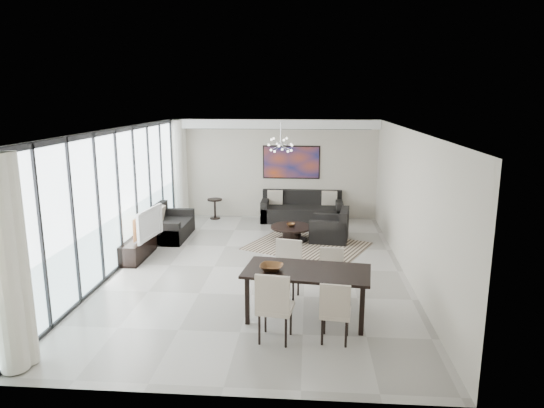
# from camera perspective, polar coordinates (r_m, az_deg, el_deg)

# --- Properties ---
(room_shell) EXTENTS (6.00, 9.00, 2.90)m
(room_shell) POSITION_cam_1_polar(r_m,az_deg,el_deg) (9.88, 1.09, 0.36)
(room_shell) COLOR #A8A39B
(room_shell) RESTS_ON ground
(window_wall) EXTENTS (0.37, 8.95, 2.90)m
(window_wall) POSITION_cam_1_polar(r_m,az_deg,el_deg) (10.59, -17.13, 0.72)
(window_wall) COLOR white
(window_wall) RESTS_ON floor
(soffit) EXTENTS (5.98, 0.40, 0.26)m
(soffit) POSITION_cam_1_polar(r_m,az_deg,el_deg) (14.00, 0.23, 9.41)
(soffit) COLOR white
(soffit) RESTS_ON room_shell
(painting) EXTENTS (1.68, 0.04, 0.98)m
(painting) POSITION_cam_1_polar(r_m,az_deg,el_deg) (14.24, 2.29, 4.92)
(painting) COLOR #AB3F17
(painting) RESTS_ON room_shell
(chandelier) EXTENTS (0.66, 0.66, 0.71)m
(chandelier) POSITION_cam_1_polar(r_m,az_deg,el_deg) (12.22, 1.03, 6.97)
(chandelier) COLOR silver
(chandelier) RESTS_ON room_shell
(rug) EXTENTS (3.24, 2.95, 0.01)m
(rug) POSITION_cam_1_polar(r_m,az_deg,el_deg) (11.77, 4.18, -4.94)
(rug) COLOR black
(rug) RESTS_ON floor
(coffee_table) EXTENTS (1.05, 1.05, 0.37)m
(coffee_table) POSITION_cam_1_polar(r_m,az_deg,el_deg) (12.15, 2.32, -3.36)
(coffee_table) COLOR black
(coffee_table) RESTS_ON floor
(bowl_coffee) EXTENTS (0.22, 0.22, 0.07)m
(bowl_coffee) POSITION_cam_1_polar(r_m,az_deg,el_deg) (12.12, 2.23, -2.45)
(bowl_coffee) COLOR brown
(bowl_coffee) RESTS_ON coffee_table
(sofa_main) EXTENTS (2.33, 0.95, 0.85)m
(sofa_main) POSITION_cam_1_polar(r_m,az_deg,el_deg) (14.09, 3.52, -0.81)
(sofa_main) COLOR black
(sofa_main) RESTS_ON floor
(loveseat) EXTENTS (0.91, 1.62, 0.81)m
(loveseat) POSITION_cam_1_polar(r_m,az_deg,el_deg) (12.66, -12.12, -2.67)
(loveseat) COLOR black
(loveseat) RESTS_ON floor
(armchair) EXTENTS (1.03, 1.07, 0.81)m
(armchair) POSITION_cam_1_polar(r_m,az_deg,el_deg) (12.22, 6.95, -3.01)
(armchair) COLOR black
(armchair) RESTS_ON floor
(side_table) EXTENTS (0.43, 0.43, 0.60)m
(side_table) POSITION_cam_1_polar(r_m,az_deg,el_deg) (14.35, -6.74, -0.15)
(side_table) COLOR black
(side_table) RESTS_ON floor
(tv_console) EXTENTS (0.40, 1.42, 0.44)m
(tv_console) POSITION_cam_1_polar(r_m,az_deg,el_deg) (11.26, -15.46, -5.04)
(tv_console) COLOR black
(tv_console) RESTS_ON floor
(television) EXTENTS (0.30, 1.18, 0.68)m
(television) POSITION_cam_1_polar(r_m,az_deg,el_deg) (11.13, -14.72, -2.21)
(television) COLOR gray
(television) RESTS_ON tv_console
(dining_table) EXTENTS (2.11, 1.25, 0.83)m
(dining_table) POSITION_cam_1_polar(r_m,az_deg,el_deg) (7.84, 4.13, -8.31)
(dining_table) COLOR black
(dining_table) RESTS_ON floor
(dining_chair_sw) EXTENTS (0.57, 0.57, 1.09)m
(dining_chair_sw) POSITION_cam_1_polar(r_m,az_deg,el_deg) (7.12, 0.22, -11.56)
(dining_chair_sw) COLOR beige
(dining_chair_sw) RESTS_ON floor
(dining_chair_se) EXTENTS (0.49, 0.49, 0.95)m
(dining_chair_se) POSITION_cam_1_polar(r_m,az_deg,el_deg) (7.19, 7.44, -12.12)
(dining_chair_se) COLOR beige
(dining_chair_se) RESTS_ON floor
(dining_chair_nw) EXTENTS (0.57, 0.57, 1.04)m
(dining_chair_nw) POSITION_cam_1_polar(r_m,az_deg,el_deg) (8.72, 1.80, -7.16)
(dining_chair_nw) COLOR beige
(dining_chair_nw) RESTS_ON floor
(dining_chair_ne) EXTENTS (0.43, 0.43, 0.91)m
(dining_chair_ne) POSITION_cam_1_polar(r_m,az_deg,el_deg) (8.71, 7.02, -7.77)
(dining_chair_ne) COLOR beige
(dining_chair_ne) RESTS_ON floor
(bowl_dining) EXTENTS (0.43, 0.43, 0.09)m
(bowl_dining) POSITION_cam_1_polar(r_m,az_deg,el_deg) (7.76, -0.07, -7.47)
(bowl_dining) COLOR brown
(bowl_dining) RESTS_ON dining_table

